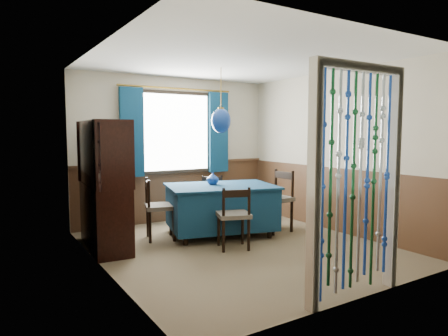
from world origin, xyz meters
TOP-DOWN VIEW (x-y plane):
  - floor at (0.00, 0.00)m, footprint 4.00×4.00m
  - ceiling at (0.00, 0.00)m, footprint 4.00×4.00m
  - wall_back at (0.00, 2.00)m, footprint 3.60×0.00m
  - wall_front at (0.00, -2.00)m, footprint 3.60×0.00m
  - wall_left at (-1.80, 0.00)m, footprint 0.00×4.00m
  - wall_right at (1.80, 0.00)m, footprint 0.00×4.00m
  - wainscot_back at (0.00, 1.99)m, footprint 3.60×0.00m
  - wainscot_front at (0.00, -1.99)m, footprint 3.60×0.00m
  - wainscot_left at (-1.79, 0.00)m, footprint 0.00×4.00m
  - wainscot_right at (1.79, 0.00)m, footprint 0.00×4.00m
  - window at (0.00, 1.95)m, footprint 1.32×0.12m
  - doorway at (0.00, -1.94)m, footprint 1.16×0.12m
  - dining_table at (0.13, 0.67)m, footprint 1.80×1.45m
  - chair_near at (-0.11, -0.04)m, footprint 0.53×0.52m
  - chair_far at (0.37, 1.36)m, footprint 0.55×0.54m
  - chair_left at (-0.77, 0.95)m, footprint 0.53×0.54m
  - chair_right at (0.99, 0.43)m, footprint 0.47×0.49m
  - sideboard at (-1.55, 0.94)m, footprint 0.54×1.33m
  - pendant_lamp at (0.13, 0.67)m, footprint 0.29×0.29m
  - vase_table at (0.07, 0.82)m, footprint 0.19×0.19m
  - bowl_shelf at (-1.49, 0.61)m, footprint 0.27×0.27m
  - vase_sideboard at (-1.49, 1.28)m, footprint 0.19×0.19m

SIDE VIEW (x-z plane):
  - floor at x=0.00m, z-range 0.00..0.00m
  - chair_far at x=0.37m, z-range 0.03..0.85m
  - dining_table at x=0.13m, z-range 0.06..0.82m
  - chair_near at x=-0.11m, z-range 0.03..0.87m
  - chair_left at x=-0.77m, z-range 0.03..0.92m
  - wainscot_back at x=0.00m, z-range -1.30..2.30m
  - wainscot_front at x=0.00m, z-range -1.30..2.30m
  - wainscot_left at x=-1.79m, z-range -1.50..2.50m
  - wainscot_right at x=1.79m, z-range -1.50..2.50m
  - chair_right at x=0.99m, z-range 0.03..0.99m
  - sideboard at x=-1.55m, z-range -0.26..1.45m
  - vase_table at x=0.07m, z-range 0.76..0.94m
  - vase_sideboard at x=-1.49m, z-range 0.85..1.03m
  - doorway at x=0.00m, z-range -0.04..2.14m
  - bowl_shelf at x=-1.49m, z-range 1.17..1.22m
  - wall_back at x=0.00m, z-range -0.55..3.05m
  - wall_front at x=0.00m, z-range -0.55..3.05m
  - wall_left at x=-1.80m, z-range -0.75..3.25m
  - wall_right at x=1.80m, z-range -0.75..3.25m
  - window at x=0.00m, z-range 0.84..2.26m
  - pendant_lamp at x=0.13m, z-range 1.25..2.20m
  - ceiling at x=0.00m, z-range 2.50..2.50m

